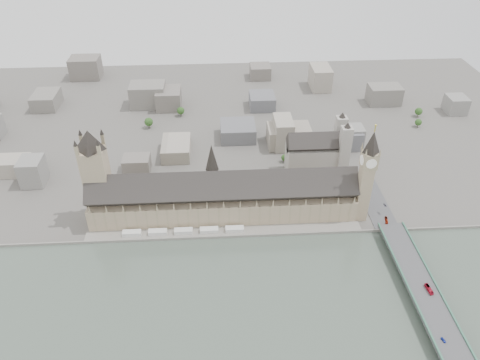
{
  "coord_description": "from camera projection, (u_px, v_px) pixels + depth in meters",
  "views": [
    {
      "loc": [
        -5.61,
        -355.52,
        304.59
      ],
      "look_at": [
        17.69,
        33.3,
        34.32
      ],
      "focal_mm": 35.0,
      "sensor_mm": 36.0,
      "label": 1
    }
  ],
  "objects": [
    {
      "name": "embankment_wall",
      "position": [
        225.0,
        237.0,
        452.32
      ],
      "size": [
        600.0,
        1.5,
        3.0
      ],
      "primitive_type": "cube",
      "color": "slate",
      "rests_on": "ground"
    },
    {
      "name": "westminster_abbey",
      "position": [
        318.0,
        153.0,
        534.55
      ],
      "size": [
        68.0,
        36.0,
        64.0
      ],
      "color": "gray",
      "rests_on": "ground"
    },
    {
      "name": "westminster_bridge",
      "position": [
        417.0,
        283.0,
        398.76
      ],
      "size": [
        25.0,
        325.0,
        10.25
      ],
      "primitive_type": "cube",
      "color": "#474749",
      "rests_on": "ground"
    },
    {
      "name": "car_blue",
      "position": [
        443.0,
        340.0,
        344.63
      ],
      "size": [
        3.08,
        5.0,
        1.59
      ],
      "primitive_type": "imported",
      "rotation": [
        0.0,
        0.0,
        0.27
      ],
      "color": "#182A9C",
      "rests_on": "westminster_bridge"
    },
    {
      "name": "bridge_parapets",
      "position": [
        440.0,
        321.0,
        359.02
      ],
      "size": [
        25.0,
        235.0,
        1.15
      ],
      "primitive_type": null,
      "color": "#3B6B55",
      "rests_on": "westminster_bridge"
    },
    {
      "name": "elizabeth_tower",
      "position": [
        367.0,
        170.0,
        445.71
      ],
      "size": [
        17.0,
        17.0,
        107.5
      ],
      "color": "tan",
      "rests_on": "ground"
    },
    {
      "name": "terrace_tents",
      "position": [
        183.0,
        231.0,
        455.49
      ],
      "size": [
        118.0,
        7.0,
        4.0
      ],
      "color": "silver",
      "rests_on": "river_terrace"
    },
    {
      "name": "palace_of_westminster",
      "position": [
        223.0,
        198.0,
        468.69
      ],
      "size": [
        265.0,
        40.73,
        55.44
      ],
      "color": "tan",
      "rests_on": "ground"
    },
    {
      "name": "city_skyline_inland",
      "position": [
        218.0,
        104.0,
        655.58
      ],
      "size": [
        720.0,
        360.0,
        38.0
      ],
      "primitive_type": null,
      "color": "gray",
      "rests_on": "ground"
    },
    {
      "name": "victoria_tower",
      "position": [
        96.0,
        171.0,
        449.34
      ],
      "size": [
        30.0,
        30.0,
        100.0
      ],
      "color": "tan",
      "rests_on": "ground"
    },
    {
      "name": "red_bus_south",
      "position": [
        429.0,
        289.0,
        384.17
      ],
      "size": [
        3.72,
        11.65,
        3.19
      ],
      "primitive_type": "imported",
      "rotation": [
        0.0,
        0.0,
        0.09
      ],
      "color": "red",
      "rests_on": "westminster_bridge"
    },
    {
      "name": "river_terrace",
      "position": [
        225.0,
        232.0,
        458.76
      ],
      "size": [
        270.0,
        15.0,
        2.0
      ],
      "primitive_type": "cube",
      "color": "slate",
      "rests_on": "ground"
    },
    {
      "name": "car_approach",
      "position": [
        385.0,
        205.0,
        477.93
      ],
      "size": [
        2.66,
        5.0,
        1.38
      ],
      "primitive_type": "imported",
      "rotation": [
        0.0,
        0.0,
        0.16
      ],
      "color": "gray",
      "rests_on": "westminster_bridge"
    },
    {
      "name": "park_trees",
      "position": [
        213.0,
        187.0,
        509.92
      ],
      "size": [
        110.0,
        30.0,
        15.0
      ],
      "primitive_type": null,
      "color": "#204217",
      "rests_on": "ground"
    },
    {
      "name": "central_tower",
      "position": [
        212.0,
        165.0,
        453.29
      ],
      "size": [
        13.0,
        13.0,
        48.0
      ],
      "color": "tan",
      "rests_on": "ground"
    },
    {
      "name": "ground",
      "position": [
        224.0,
        228.0,
        465.48
      ],
      "size": [
        900.0,
        900.0,
        0.0
      ],
      "primitive_type": "plane",
      "color": "#595651",
      "rests_on": "ground"
    },
    {
      "name": "red_bus_north",
      "position": [
        386.0,
        220.0,
        457.32
      ],
      "size": [
        4.23,
        9.93,
        2.69
      ],
      "primitive_type": "imported",
      "rotation": [
        0.0,
        0.0,
        -0.21
      ],
      "color": "#B42C14",
      "rests_on": "westminster_bridge"
    }
  ]
}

